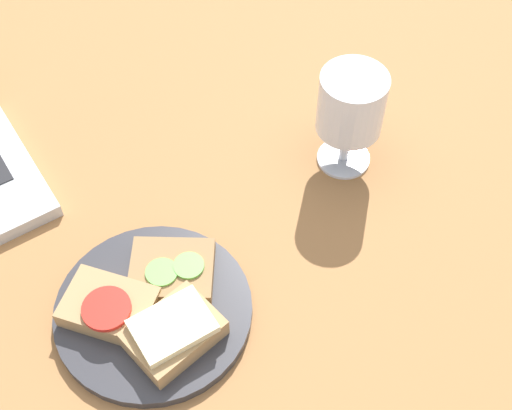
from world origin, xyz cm
name	(u,v)px	position (x,y,z in cm)	size (l,w,h in cm)	color
wooden_table	(196,232)	(0.00, 0.00, 1.50)	(140.00, 140.00, 3.00)	#9E6B3D
plate	(154,311)	(-9.52, -7.72, 3.63)	(21.24, 21.24, 1.27)	#333338
sandwich_with_tomato	(109,307)	(-13.53, -5.76, 5.51)	(11.00, 11.41, 2.78)	#A88456
sandwich_with_cheese	(174,332)	(-9.31, -12.17, 5.87)	(10.25, 8.23, 3.42)	#A88456
sandwich_with_cucumber	(172,270)	(-5.75, -5.34, 5.25)	(11.74, 11.35, 2.20)	#937047
wine_glass	(351,107)	(20.80, -1.46, 12.43)	(7.90, 7.90, 13.87)	white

